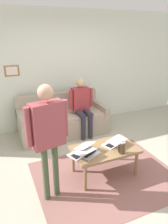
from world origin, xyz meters
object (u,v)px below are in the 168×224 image
Objects in this scene: laptop_left at (88,151)px; person_standing at (48,130)px; person_seated at (82,104)px; french_press at (122,147)px; laptop_center at (114,142)px; coffee_table at (105,151)px; laptop_right at (81,153)px; couch at (62,120)px.

laptop_left is 0.25× the size of person_standing.
person_seated is at bearing -125.19° from person_standing.
person_seated is (-0.07, -1.72, 0.15)m from french_press.
laptop_center is at bearing -95.17° from french_press.
person_standing reaches higher than coffee_table.
french_press reaches higher than laptop_right.
person_seated is at bearing 149.60° from couch.
couch is 4.74× the size of laptop_left.
laptop_right is 0.26× the size of person_standing.
person_seated reaches higher than laptop_right.
french_press is 0.14× the size of person_standing.
laptop_left reaches higher than laptop_right.
coffee_table is at bearing -54.19° from french_press.
coffee_table is 0.44m from laptop_right.
coffee_table is at bearing 80.91° from person_seated.
person_seated is (-0.24, -1.49, 0.31)m from coffee_table.
laptop_center is (-0.19, -0.04, 0.10)m from coffee_table.
coffee_table is at bearing 11.21° from laptop_center.
laptop_right is at bearing 66.50° from person_seated.
couch is at bearing -85.12° from coffee_table.
couch is at bearing -30.40° from person_seated.
laptop_right is at bearing 5.55° from coffee_table.
person_seated is at bearing -109.97° from laptop_left.
coffee_table is 2.45× the size of laptop_center.
laptop_right is at bearing 80.92° from couch.
coffee_table is at bearing -175.24° from laptop_left.
couch is 1.77m from laptop_left.
french_press is (-0.48, 0.20, 0.05)m from laptop_left.
person_standing is 1.29× the size of person_seated.
laptop_center is at bearing -169.46° from person_standing.
laptop_right is at bearing 7.31° from laptop_center.
coffee_table is 1.54m from person_seated.
laptop_right is 0.75m from person_standing.
laptop_right is at bearing -17.61° from french_press.
person_standing reaches higher than couch.
person_standing is at bearing 67.38° from couch.
french_press is at bearing 84.83° from laptop_center.
person_standing is (0.62, 0.15, 0.53)m from laptop_left.
couch is 4.60× the size of laptop_center.
laptop_left is (0.31, 0.03, 0.10)m from coffee_table.
laptop_center is (-0.34, 1.68, 0.21)m from couch.
laptop_left is 1.63m from person_seated.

